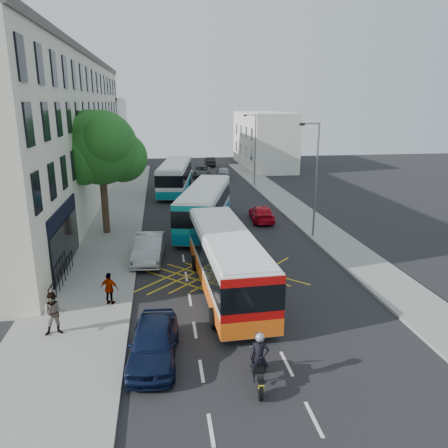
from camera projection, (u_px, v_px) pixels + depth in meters
name	position (u px, v px, depth m)	size (l,w,h in m)	color
ground	(267.00, 325.00, 19.18)	(120.00, 120.00, 0.00)	black
pavement_left	(107.00, 233.00, 32.27)	(5.00, 70.00, 0.15)	gray
pavement_right	(315.00, 225.00, 34.50)	(3.00, 70.00, 0.15)	gray
terrace_main	(50.00, 133.00, 38.75)	(8.30, 45.00, 13.50)	beige
terrace_far	(97.00, 131.00, 68.29)	(8.00, 20.00, 10.00)	silver
building_right	(263.00, 140.00, 65.37)	(6.00, 18.00, 8.00)	silver
street_tree	(100.00, 149.00, 30.56)	(6.30, 5.70, 8.80)	#382619
lamp_near	(315.00, 174.00, 30.23)	(1.45, 0.15, 8.00)	slate
lamp_far	(254.00, 146.00, 49.29)	(1.45, 0.15, 8.00)	slate
railings	(62.00, 276.00, 22.69)	(0.08, 5.60, 1.14)	black
bus_near	(227.00, 260.00, 22.23)	(3.10, 11.27, 3.14)	silver
bus_mid	(205.00, 207.00, 33.46)	(5.52, 11.81, 3.24)	silver
bus_far	(175.00, 176.00, 46.91)	(4.25, 11.83, 3.25)	silver
motorbike	(259.00, 361.00, 14.87)	(0.77, 2.25, 2.00)	black
parked_car_blue	(154.00, 342.00, 16.37)	(1.77, 4.40, 1.50)	#0C1532
parked_car_silver	(149.00, 248.00, 26.78)	(1.68, 4.81, 1.58)	#9B9FA2
red_hatchback	(262.00, 213.00, 35.79)	(1.77, 4.34, 1.26)	red
distant_car_grey	(202.00, 171.00, 56.96)	(2.30, 4.98, 1.38)	#383B3F
distant_car_silver	(223.00, 173.00, 55.85)	(1.68, 4.18, 1.43)	#96989D
distant_car_dark	(210.00, 161.00, 66.57)	(1.43, 4.11, 1.35)	black
pedestrian_near	(54.00, 314.00, 17.88)	(0.90, 0.70, 1.85)	gray
pedestrian_far	(110.00, 289.00, 20.62)	(0.92, 0.38, 1.57)	gray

